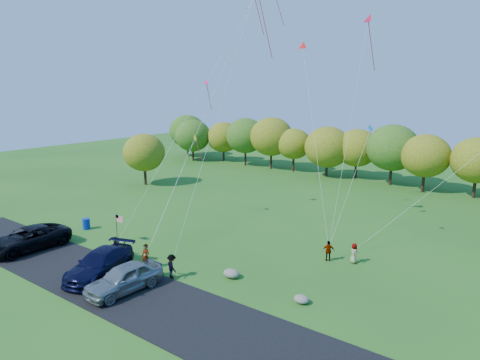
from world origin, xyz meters
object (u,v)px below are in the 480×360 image
(minivan_silver, at_px, (124,278))
(flyer_e, at_px, (354,253))
(minivan_dark, at_px, (28,239))
(flyer_b, at_px, (116,247))
(flyer_c, at_px, (172,266))
(trash_barrel, at_px, (86,224))
(park_bench, at_px, (61,232))
(minivan_navy, at_px, (100,264))
(flyer_d, at_px, (329,251))
(flyer_a, at_px, (146,256))

(minivan_silver, bearing_deg, flyer_e, 56.71)
(minivan_dark, xyz_separation_m, flyer_b, (7.01, 3.21, -0.14))
(flyer_c, bearing_deg, flyer_b, 21.94)
(flyer_e, relative_size, trash_barrel, 1.53)
(minivan_silver, relative_size, flyer_b, 3.15)
(minivan_dark, xyz_separation_m, trash_barrel, (-0.87, 5.95, -0.46))
(minivan_dark, xyz_separation_m, minivan_silver, (12.16, -0.07, -0.02))
(park_bench, bearing_deg, minivan_navy, -11.75)
(flyer_b, height_order, trash_barrel, flyer_b)
(minivan_dark, bearing_deg, trash_barrel, 99.51)
(park_bench, bearing_deg, flyer_d, 28.15)
(minivan_dark, height_order, flyer_d, minivan_dark)
(flyer_b, height_order, park_bench, flyer_b)
(flyer_a, xyz_separation_m, flyer_c, (2.64, 0.00, -0.08))
(park_bench, bearing_deg, flyer_b, 4.66)
(minivan_dark, distance_m, minivan_silver, 12.16)
(minivan_navy, distance_m, park_bench, 9.95)
(flyer_b, relative_size, flyer_c, 0.97)
(minivan_navy, xyz_separation_m, flyer_e, (13.34, 12.76, -0.16))
(flyer_c, relative_size, flyer_e, 1.10)
(minivan_dark, distance_m, park_bench, 3.29)
(minivan_silver, bearing_deg, flyer_b, 151.55)
(minivan_silver, relative_size, flyer_d, 3.28)
(minivan_dark, distance_m, flyer_a, 10.96)
(flyer_d, bearing_deg, park_bench, -3.50)
(minivan_navy, relative_size, park_bench, 3.33)
(flyer_a, xyz_separation_m, flyer_d, (10.07, 9.21, -0.13))
(flyer_b, bearing_deg, park_bench, -172.39)
(minivan_navy, distance_m, flyer_b, 3.40)
(flyer_c, relative_size, trash_barrel, 1.68)
(flyer_c, height_order, flyer_d, flyer_c)
(minivan_navy, relative_size, flyer_b, 3.66)
(minivan_navy, height_order, flyer_e, minivan_navy)
(minivan_navy, relative_size, flyer_e, 3.91)
(minivan_dark, distance_m, minivan_navy, 8.93)
(flyer_c, bearing_deg, trash_barrel, 10.87)
(flyer_a, distance_m, trash_barrel, 11.69)
(minivan_dark, bearing_deg, minivan_silver, 0.82)
(minivan_dark, xyz_separation_m, minivan_navy, (8.92, 0.40, -0.03))
(minivan_dark, relative_size, flyer_e, 4.21)
(minivan_navy, bearing_deg, flyer_a, 42.50)
(flyer_b, bearing_deg, flyer_a, 7.57)
(flyer_d, bearing_deg, flyer_b, 7.19)
(minivan_navy, xyz_separation_m, minivan_silver, (3.24, -0.48, 0.01))
(flyer_e, bearing_deg, minivan_navy, 83.09)
(minivan_silver, height_order, flyer_c, minivan_silver)
(park_bench, bearing_deg, flyer_a, 4.65)
(flyer_c, bearing_deg, park_bench, 21.96)
(flyer_a, relative_size, flyer_b, 1.12)
(minivan_dark, bearing_deg, flyer_e, 31.76)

